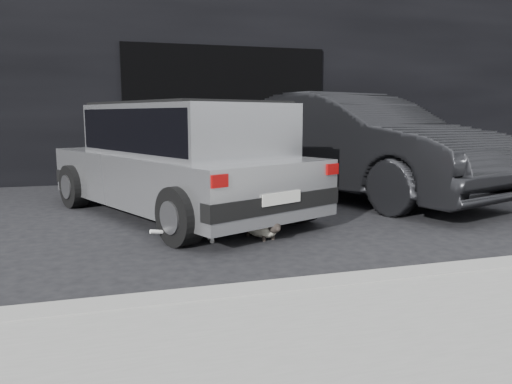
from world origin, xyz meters
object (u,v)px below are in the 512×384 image
object	(u,v)px
silver_hatchback	(181,154)
second_car	(354,145)
cat_white	(198,224)
cat_siamese	(263,228)

from	to	relation	value
silver_hatchback	second_car	distance (m)	2.91
cat_white	silver_hatchback	bearing A→B (deg)	-179.87
silver_hatchback	cat_white	distance (m)	1.55
cat_white	second_car	bearing A→B (deg)	129.10
cat_siamese	cat_white	world-z (taller)	cat_white
silver_hatchback	cat_white	size ratio (longest dim) A/B	5.14
cat_siamese	second_car	bearing A→B (deg)	-154.14
second_car	cat_white	xyz separation A→B (m)	(-2.87, -2.16, -0.62)
cat_siamese	silver_hatchback	bearing A→B (deg)	-86.58
cat_siamese	cat_white	distance (m)	0.67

